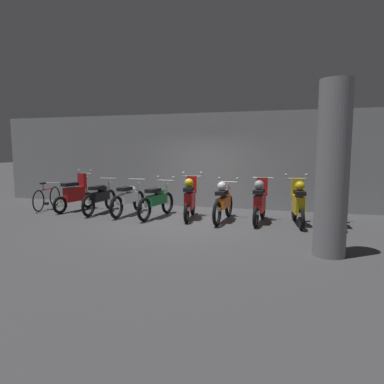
{
  "coord_description": "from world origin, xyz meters",
  "views": [
    {
      "loc": [
        2.8,
        -8.83,
        1.91
      ],
      "look_at": [
        0.05,
        0.35,
        0.75
      ],
      "focal_mm": 32.46,
      "sensor_mm": 36.0,
      "label": 1
    }
  ],
  "objects_px": {
    "motorbike_slot_6": "(260,202)",
    "motorbike_slot_8": "(338,205)",
    "motorbike_slot_0": "(75,194)",
    "bicycle": "(47,198)",
    "motorbike_slot_2": "(129,198)",
    "motorbike_slot_4": "(190,198)",
    "motorbike_slot_5": "(223,202)",
    "motorbike_slot_3": "(157,200)",
    "motorbike_slot_1": "(100,197)",
    "motorbike_slot_7": "(298,203)",
    "support_pillar": "(333,170)"
  },
  "relations": [
    {
      "from": "motorbike_slot_8",
      "to": "motorbike_slot_1",
      "type": "bearing_deg",
      "value": -179.19
    },
    {
      "from": "motorbike_slot_2",
      "to": "support_pillar",
      "type": "distance_m",
      "value": 6.05
    },
    {
      "from": "motorbike_slot_8",
      "to": "motorbike_slot_4",
      "type": "bearing_deg",
      "value": -177.44
    },
    {
      "from": "support_pillar",
      "to": "motorbike_slot_4",
      "type": "bearing_deg",
      "value": 143.25
    },
    {
      "from": "motorbike_slot_6",
      "to": "motorbike_slot_8",
      "type": "xyz_separation_m",
      "value": [
        1.92,
        0.2,
        -0.04
      ]
    },
    {
      "from": "motorbike_slot_0",
      "to": "bicycle",
      "type": "distance_m",
      "value": 1.11
    },
    {
      "from": "bicycle",
      "to": "support_pillar",
      "type": "relative_size",
      "value": 0.55
    },
    {
      "from": "motorbike_slot_1",
      "to": "motorbike_slot_2",
      "type": "xyz_separation_m",
      "value": [
        0.97,
        -0.02,
        0.0
      ]
    },
    {
      "from": "motorbike_slot_0",
      "to": "motorbike_slot_8",
      "type": "bearing_deg",
      "value": -0.07
    },
    {
      "from": "motorbike_slot_8",
      "to": "motorbike_slot_0",
      "type": "bearing_deg",
      "value": 179.93
    },
    {
      "from": "motorbike_slot_0",
      "to": "motorbike_slot_1",
      "type": "relative_size",
      "value": 0.85
    },
    {
      "from": "motorbike_slot_1",
      "to": "motorbike_slot_2",
      "type": "relative_size",
      "value": 1.0
    },
    {
      "from": "motorbike_slot_0",
      "to": "motorbike_slot_4",
      "type": "bearing_deg",
      "value": -2.71
    },
    {
      "from": "motorbike_slot_5",
      "to": "motorbike_slot_7",
      "type": "bearing_deg",
      "value": 2.03
    },
    {
      "from": "motorbike_slot_7",
      "to": "motorbike_slot_5",
      "type": "bearing_deg",
      "value": -177.97
    },
    {
      "from": "motorbike_slot_2",
      "to": "motorbike_slot_3",
      "type": "bearing_deg",
      "value": -8.28
    },
    {
      "from": "motorbike_slot_3",
      "to": "bicycle",
      "type": "distance_m",
      "value": 3.99
    },
    {
      "from": "motorbike_slot_6",
      "to": "motorbike_slot_3",
      "type": "bearing_deg",
      "value": -178.9
    },
    {
      "from": "bicycle",
      "to": "motorbike_slot_3",
      "type": "bearing_deg",
      "value": -4.06
    },
    {
      "from": "motorbike_slot_2",
      "to": "bicycle",
      "type": "height_order",
      "value": "motorbike_slot_2"
    },
    {
      "from": "motorbike_slot_0",
      "to": "motorbike_slot_7",
      "type": "bearing_deg",
      "value": -1.56
    },
    {
      "from": "motorbike_slot_3",
      "to": "motorbike_slot_7",
      "type": "height_order",
      "value": "motorbike_slot_7"
    },
    {
      "from": "motorbike_slot_8",
      "to": "support_pillar",
      "type": "height_order",
      "value": "support_pillar"
    },
    {
      "from": "motorbike_slot_4",
      "to": "motorbike_slot_1",
      "type": "bearing_deg",
      "value": 178.48
    },
    {
      "from": "motorbike_slot_0",
      "to": "motorbike_slot_6",
      "type": "xyz_separation_m",
      "value": [
        5.77,
        -0.21,
        0.04
      ]
    },
    {
      "from": "motorbike_slot_4",
      "to": "support_pillar",
      "type": "xyz_separation_m",
      "value": [
        3.43,
        -2.56,
        1.0
      ]
    },
    {
      "from": "motorbike_slot_3",
      "to": "motorbike_slot_5",
      "type": "distance_m",
      "value": 1.92
    },
    {
      "from": "motorbike_slot_3",
      "to": "motorbike_slot_4",
      "type": "xyz_separation_m",
      "value": [
        0.96,
        0.08,
        0.08
      ]
    },
    {
      "from": "motorbike_slot_0",
      "to": "motorbike_slot_8",
      "type": "height_order",
      "value": "motorbike_slot_0"
    },
    {
      "from": "motorbike_slot_4",
      "to": "motorbike_slot_8",
      "type": "xyz_separation_m",
      "value": [
        3.86,
        0.17,
        -0.04
      ]
    },
    {
      "from": "motorbike_slot_7",
      "to": "motorbike_slot_1",
      "type": "bearing_deg",
      "value": 179.22
    },
    {
      "from": "motorbike_slot_6",
      "to": "motorbike_slot_8",
      "type": "height_order",
      "value": "same"
    },
    {
      "from": "motorbike_slot_0",
      "to": "motorbike_slot_5",
      "type": "bearing_deg",
      "value": -2.99
    },
    {
      "from": "motorbike_slot_3",
      "to": "motorbike_slot_4",
      "type": "relative_size",
      "value": 1.16
    },
    {
      "from": "motorbike_slot_2",
      "to": "motorbike_slot_4",
      "type": "xyz_separation_m",
      "value": [
        1.92,
        -0.06,
        0.08
      ]
    },
    {
      "from": "motorbike_slot_3",
      "to": "motorbike_slot_8",
      "type": "relative_size",
      "value": 1.16
    },
    {
      "from": "motorbike_slot_2",
      "to": "motorbike_slot_5",
      "type": "bearing_deg",
      "value": -2.54
    },
    {
      "from": "motorbike_slot_5",
      "to": "motorbike_slot_8",
      "type": "bearing_deg",
      "value": 4.78
    },
    {
      "from": "motorbike_slot_5",
      "to": "motorbike_slot_6",
      "type": "bearing_deg",
      "value": 2.54
    },
    {
      "from": "motorbike_slot_6",
      "to": "support_pillar",
      "type": "height_order",
      "value": "support_pillar"
    },
    {
      "from": "motorbike_slot_0",
      "to": "motorbike_slot_4",
      "type": "relative_size",
      "value": 0.99
    },
    {
      "from": "motorbike_slot_4",
      "to": "motorbike_slot_8",
      "type": "bearing_deg",
      "value": 2.56
    },
    {
      "from": "motorbike_slot_5",
      "to": "motorbike_slot_2",
      "type": "bearing_deg",
      "value": 177.46
    },
    {
      "from": "motorbike_slot_7",
      "to": "motorbike_slot_3",
      "type": "bearing_deg",
      "value": -178.8
    },
    {
      "from": "motorbike_slot_1",
      "to": "support_pillar",
      "type": "height_order",
      "value": "support_pillar"
    },
    {
      "from": "motorbike_slot_7",
      "to": "bicycle",
      "type": "distance_m",
      "value": 7.83
    },
    {
      "from": "motorbike_slot_1",
      "to": "motorbike_slot_4",
      "type": "height_order",
      "value": "motorbike_slot_4"
    },
    {
      "from": "motorbike_slot_2",
      "to": "motorbike_slot_4",
      "type": "distance_m",
      "value": 1.92
    },
    {
      "from": "motorbike_slot_0",
      "to": "motorbike_slot_8",
      "type": "xyz_separation_m",
      "value": [
        7.7,
        -0.01,
        -0.0
      ]
    },
    {
      "from": "motorbike_slot_5",
      "to": "motorbike_slot_6",
      "type": "xyz_separation_m",
      "value": [
        0.96,
        0.04,
        0.04
      ]
    }
  ]
}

